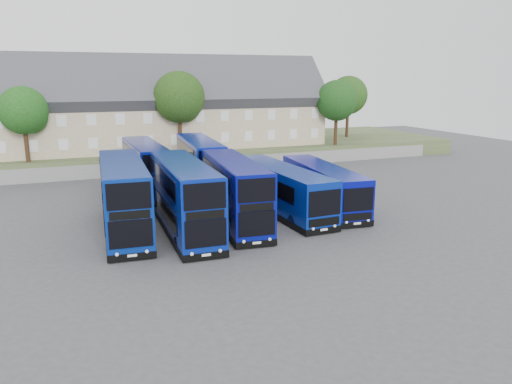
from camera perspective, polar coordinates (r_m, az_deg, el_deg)
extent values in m
plane|color=#414246|center=(33.99, -1.93, -5.01)|extent=(120.00, 120.00, 0.00)
cube|color=slate|center=(56.38, -10.17, 2.85)|extent=(70.00, 0.40, 1.50)
cube|color=#404F2C|center=(66.05, -11.93, 4.48)|extent=(80.00, 20.00, 2.00)
cube|color=tan|center=(60.73, -22.74, 6.82)|extent=(6.00, 8.00, 6.00)
cube|color=#39393E|center=(60.53, -22.99, 9.64)|extent=(6.00, 10.40, 10.40)
cube|color=brown|center=(60.48, -21.86, 13.39)|extent=(0.60, 0.90, 1.40)
cube|color=tan|center=(60.91, -17.06, 7.27)|extent=(6.00, 8.00, 6.00)
cube|color=#39393E|center=(60.71, -17.25, 10.09)|extent=(6.00, 10.40, 10.40)
cube|color=brown|center=(60.81, -16.05, 13.80)|extent=(0.60, 0.90, 1.40)
cube|color=tan|center=(61.67, -11.46, 7.65)|extent=(6.00, 8.00, 6.00)
cube|color=#39393E|center=(61.47, -11.59, 10.43)|extent=(6.00, 10.40, 10.40)
cube|color=brown|center=(61.71, -10.34, 14.06)|extent=(0.60, 0.90, 1.40)
cube|color=tan|center=(63.00, -6.04, 7.94)|extent=(6.00, 8.00, 6.00)
cube|color=#39393E|center=(62.80, -6.10, 10.67)|extent=(6.00, 10.40, 10.40)
cube|color=brown|center=(63.18, -4.84, 14.20)|extent=(0.60, 0.90, 1.40)
cube|color=tan|center=(64.85, -0.87, 8.16)|extent=(6.00, 8.00, 6.00)
cube|color=#39393E|center=(64.67, -0.88, 10.81)|extent=(6.00, 10.40, 10.40)
cube|color=brown|center=(65.17, 0.38, 14.20)|extent=(0.60, 0.90, 1.40)
cube|color=tan|center=(67.20, 3.97, 8.30)|extent=(6.00, 8.00, 6.00)
cube|color=#39393E|center=(67.02, 4.01, 10.86)|extent=(6.00, 10.40, 10.40)
cube|color=brown|center=(67.64, 5.25, 14.11)|extent=(0.60, 0.90, 1.40)
cube|color=navy|center=(35.33, -14.88, -0.33)|extent=(3.58, 12.40, 4.55)
cube|color=black|center=(35.93, -14.67, -3.94)|extent=(3.62, 12.44, 0.45)
cube|color=black|center=(29.63, -14.11, -4.66)|extent=(2.48, 0.22, 1.67)
cube|color=black|center=(29.05, -14.35, -0.47)|extent=(2.48, 0.22, 1.56)
cylinder|color=black|center=(32.09, -16.48, -5.73)|extent=(0.36, 1.02, 1.00)
cube|color=navy|center=(34.50, -8.23, -0.38)|extent=(3.18, 12.23, 4.51)
cube|color=black|center=(35.10, -8.11, -4.04)|extent=(3.22, 12.27, 0.45)
cube|color=black|center=(28.99, -5.76, -4.74)|extent=(2.46, 0.15, 1.66)
cube|color=black|center=(28.40, -5.86, -0.50)|extent=(2.46, 0.15, 1.54)
cylinder|color=black|center=(31.21, -8.90, -5.87)|extent=(0.33, 1.01, 1.00)
cube|color=#060D80|center=(36.21, -2.51, 0.24)|extent=(3.72, 11.88, 4.32)
cube|color=black|center=(36.76, -2.47, -3.13)|extent=(3.77, 11.92, 0.45)
cube|color=black|center=(30.94, 0.10, -3.65)|extent=(2.35, 0.28, 1.59)
cube|color=black|center=(30.40, 0.10, 0.19)|extent=(2.35, 0.28, 1.49)
cylinder|color=black|center=(33.06, -2.96, -4.64)|extent=(0.39, 1.02, 1.00)
cube|color=navy|center=(47.01, -12.51, 2.87)|extent=(2.67, 11.50, 4.25)
cube|color=black|center=(47.43, -12.38, 0.28)|extent=(2.71, 11.54, 0.45)
cube|color=black|center=(41.59, -11.12, 0.43)|extent=(2.31, 0.07, 1.57)
cube|color=black|center=(41.19, -11.25, 3.26)|extent=(2.31, 0.07, 1.46)
cylinder|color=black|center=(43.80, -13.09, -0.54)|extent=(0.31, 1.00, 1.00)
cube|color=#081B9F|center=(47.86, -6.40, 3.35)|extent=(3.63, 11.98, 4.37)
cube|color=black|center=(48.29, -6.34, 0.74)|extent=(3.67, 12.03, 0.45)
cube|color=black|center=(42.31, -4.89, 0.90)|extent=(2.38, 0.25, 1.61)
cube|color=black|center=(41.91, -4.94, 3.77)|extent=(2.38, 0.25, 1.50)
cylinder|color=black|center=(44.48, -6.96, -0.08)|extent=(0.38, 1.02, 1.00)
cube|color=navy|center=(39.46, 2.84, 0.53)|extent=(3.26, 13.30, 3.28)
cube|color=black|center=(39.86, 2.82, -1.84)|extent=(3.30, 13.34, 0.45)
cube|color=black|center=(33.77, 7.88, -1.27)|extent=(2.45, 0.15, 1.76)
cylinder|color=black|center=(35.50, 4.22, -3.40)|extent=(0.34, 1.01, 1.00)
cube|color=#070B8E|center=(41.20, 7.63, 0.83)|extent=(3.82, 12.69, 3.09)
cube|color=black|center=(41.56, 7.56, -1.32)|extent=(3.86, 12.73, 0.45)
cube|color=black|center=(35.63, 11.63, -0.86)|extent=(2.30, 0.29, 1.67)
cylinder|color=black|center=(37.49, 8.39, -2.62)|extent=(0.40, 1.02, 1.00)
cylinder|color=#382314|center=(55.96, -24.75, 5.03)|extent=(0.44, 0.44, 3.75)
sphere|color=#163C10|center=(55.66, -25.08, 8.46)|extent=(4.80, 4.80, 4.80)
sphere|color=#163C10|center=(56.07, -24.37, 7.78)|extent=(3.30, 3.30, 3.30)
cylinder|color=#382314|center=(57.75, -8.66, 6.66)|extent=(0.44, 0.44, 4.50)
sphere|color=black|center=(57.45, -8.80, 10.68)|extent=(5.76, 5.76, 5.76)
sphere|color=black|center=(58.02, -8.27, 9.83)|extent=(3.96, 3.96, 3.96)
cylinder|color=#382314|center=(64.76, 9.09, 7.10)|extent=(0.44, 0.44, 4.00)
sphere|color=#0E3512|center=(64.50, 9.21, 10.28)|extent=(5.12, 5.12, 5.12)
sphere|color=#0E3512|center=(65.19, 9.46, 9.60)|extent=(3.52, 3.52, 3.52)
cylinder|color=#382314|center=(73.81, 10.38, 7.86)|extent=(0.44, 0.44, 4.25)
sphere|color=#103B13|center=(73.57, 10.50, 10.83)|extent=(5.44, 5.44, 5.44)
sphere|color=#103B13|center=(74.26, 10.71, 10.18)|extent=(3.74, 3.74, 3.74)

